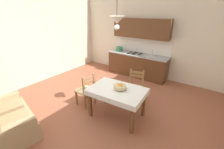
{
  "coord_description": "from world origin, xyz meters",
  "views": [
    {
      "loc": [
        2.28,
        -2.65,
        2.44
      ],
      "look_at": [
        0.3,
        0.14,
        0.97
      ],
      "focal_mm": 23.83,
      "sensor_mm": 36.0,
      "label": 1
    }
  ],
  "objects_px": {
    "dining_table": "(117,94)",
    "dining_chair_tv_side": "(86,91)",
    "small_couch": "(9,120)",
    "fruit_bowl": "(120,87)",
    "pendant_lamp": "(117,20)",
    "kitchen_cabinetry": "(138,55)",
    "dining_chair_kitchen_side": "(135,87)"
  },
  "relations": [
    {
      "from": "dining_table",
      "to": "small_couch",
      "type": "height_order",
      "value": "small_couch"
    },
    {
      "from": "dining_table",
      "to": "fruit_bowl",
      "type": "xyz_separation_m",
      "value": [
        0.05,
        0.05,
        0.2
      ]
    },
    {
      "from": "dining_table",
      "to": "dining_chair_tv_side",
      "type": "height_order",
      "value": "dining_chair_tv_side"
    },
    {
      "from": "small_couch",
      "to": "fruit_bowl",
      "type": "bearing_deg",
      "value": 48.39
    },
    {
      "from": "dining_chair_kitchen_side",
      "to": "pendant_lamp",
      "type": "relative_size",
      "value": 1.16
    },
    {
      "from": "small_couch",
      "to": "pendant_lamp",
      "type": "distance_m",
      "value": 3.08
    },
    {
      "from": "kitchen_cabinetry",
      "to": "dining_chair_kitchen_side",
      "type": "distance_m",
      "value": 2.0
    },
    {
      "from": "kitchen_cabinetry",
      "to": "dining_table",
      "type": "relative_size",
      "value": 1.75
    },
    {
      "from": "dining_table",
      "to": "small_couch",
      "type": "bearing_deg",
      "value": -131.51
    },
    {
      "from": "fruit_bowl",
      "to": "dining_table",
      "type": "bearing_deg",
      "value": -135.08
    },
    {
      "from": "dining_chair_tv_side",
      "to": "small_couch",
      "type": "height_order",
      "value": "dining_chair_tv_side"
    },
    {
      "from": "dining_table",
      "to": "small_couch",
      "type": "xyz_separation_m",
      "value": [
        -1.58,
        -1.79,
        -0.31
      ]
    },
    {
      "from": "kitchen_cabinetry",
      "to": "fruit_bowl",
      "type": "bearing_deg",
      "value": -72.28
    },
    {
      "from": "kitchen_cabinetry",
      "to": "dining_chair_kitchen_side",
      "type": "xyz_separation_m",
      "value": [
        0.82,
        -1.78,
        -0.41
      ]
    },
    {
      "from": "dining_table",
      "to": "dining_chair_kitchen_side",
      "type": "relative_size",
      "value": 1.47
    },
    {
      "from": "dining_chair_kitchen_side",
      "to": "dining_table",
      "type": "bearing_deg",
      "value": -92.64
    },
    {
      "from": "kitchen_cabinetry",
      "to": "dining_table",
      "type": "bearing_deg",
      "value": -73.55
    },
    {
      "from": "dining_table",
      "to": "pendant_lamp",
      "type": "bearing_deg",
      "value": 163.2
    },
    {
      "from": "dining_chair_tv_side",
      "to": "small_couch",
      "type": "distance_m",
      "value": 1.82
    },
    {
      "from": "dining_chair_kitchen_side",
      "to": "pendant_lamp",
      "type": "distance_m",
      "value": 2.02
    },
    {
      "from": "dining_table",
      "to": "fruit_bowl",
      "type": "height_order",
      "value": "fruit_bowl"
    },
    {
      "from": "small_couch",
      "to": "pendant_lamp",
      "type": "relative_size",
      "value": 1.9
    },
    {
      "from": "dining_table",
      "to": "dining_chair_tv_side",
      "type": "xyz_separation_m",
      "value": [
        -0.96,
        -0.08,
        -0.17
      ]
    },
    {
      "from": "pendant_lamp",
      "to": "kitchen_cabinetry",
      "type": "bearing_deg",
      "value": 105.72
    },
    {
      "from": "kitchen_cabinetry",
      "to": "dining_table",
      "type": "xyz_separation_m",
      "value": [
        0.78,
        -2.64,
        -0.24
      ]
    },
    {
      "from": "dining_chair_tv_side",
      "to": "dining_chair_kitchen_side",
      "type": "relative_size",
      "value": 1.0
    },
    {
      "from": "dining_chair_tv_side",
      "to": "dining_table",
      "type": "bearing_deg",
      "value": 4.79
    },
    {
      "from": "small_couch",
      "to": "fruit_bowl",
      "type": "xyz_separation_m",
      "value": [
        1.63,
        1.83,
        0.51
      ]
    },
    {
      "from": "dining_chair_kitchen_side",
      "to": "fruit_bowl",
      "type": "height_order",
      "value": "dining_chair_kitchen_side"
    },
    {
      "from": "small_couch",
      "to": "dining_chair_tv_side",
      "type": "bearing_deg",
      "value": 70.06
    },
    {
      "from": "dining_chair_kitchen_side",
      "to": "small_couch",
      "type": "height_order",
      "value": "dining_chair_kitchen_side"
    },
    {
      "from": "kitchen_cabinetry",
      "to": "dining_chair_tv_side",
      "type": "distance_m",
      "value": 2.76
    }
  ]
}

